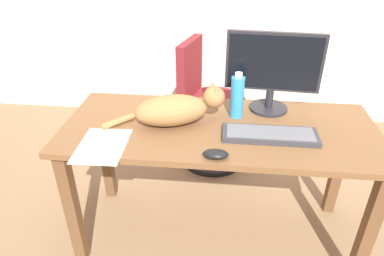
# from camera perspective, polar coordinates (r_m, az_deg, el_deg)

# --- Properties ---
(ground_plane) EXTENTS (8.00, 8.00, 0.00)m
(ground_plane) POSITION_cam_1_polar(r_m,az_deg,el_deg) (2.16, 3.75, -16.54)
(ground_plane) COLOR #846647
(desk) EXTENTS (1.54, 0.64, 0.72)m
(desk) POSITION_cam_1_polar(r_m,az_deg,el_deg) (1.76, 4.41, -2.67)
(desk) COLOR brown
(desk) RESTS_ON ground_plane
(office_chair) EXTENTS (0.50, 0.48, 0.92)m
(office_chair) POSITION_cam_1_polar(r_m,az_deg,el_deg) (2.54, 2.53, 2.54)
(office_chair) COLOR black
(office_chair) RESTS_ON ground_plane
(monitor) EXTENTS (0.48, 0.20, 0.42)m
(monitor) POSITION_cam_1_polar(r_m,az_deg,el_deg) (1.82, 13.20, 9.39)
(monitor) COLOR #232328
(monitor) RESTS_ON desk
(keyboard) EXTENTS (0.44, 0.15, 0.03)m
(keyboard) POSITION_cam_1_polar(r_m,az_deg,el_deg) (1.65, 12.71, -1.08)
(keyboard) COLOR #333338
(keyboard) RESTS_ON desk
(cat) EXTENTS (0.59, 0.28, 0.20)m
(cat) POSITION_cam_1_polar(r_m,az_deg,el_deg) (1.69, -2.64, 3.21)
(cat) COLOR olive
(cat) RESTS_ON desk
(computer_mouse) EXTENTS (0.11, 0.06, 0.04)m
(computer_mouse) POSITION_cam_1_polar(r_m,az_deg,el_deg) (1.47, 3.93, -4.31)
(computer_mouse) COLOR black
(computer_mouse) RESTS_ON desk
(paper_sheet) EXTENTS (0.22, 0.30, 0.00)m
(paper_sheet) POSITION_cam_1_polar(r_m,az_deg,el_deg) (1.60, -14.58, -2.82)
(paper_sheet) COLOR white
(paper_sheet) RESTS_ON desk
(water_bottle) EXTENTS (0.07, 0.07, 0.24)m
(water_bottle) POSITION_cam_1_polar(r_m,az_deg,el_deg) (1.76, 7.45, 5.15)
(water_bottle) COLOR #2D8CD1
(water_bottle) RESTS_ON desk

